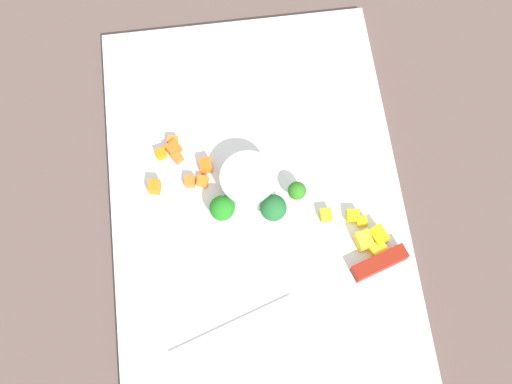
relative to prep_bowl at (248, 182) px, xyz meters
The scene contains 21 objects.
ground_plane 0.03m from the prep_bowl, 147.20° to the right, with size 4.00×4.00×0.00m, color brown.
cutting_board 0.03m from the prep_bowl, 147.20° to the right, with size 0.55×0.39×0.01m, color white.
prep_bowl is the anchor object (origin of this frame).
chef_knife 0.17m from the prep_bowl, 149.25° to the right, with size 0.12×0.31×0.02m.
carrot_dice_0 0.06m from the prep_bowl, 57.89° to the left, with size 0.02×0.02×0.02m, color orange.
carrot_dice_1 0.08m from the prep_bowl, 79.82° to the left, with size 0.01×0.01×0.01m, color orange.
carrot_dice_2 0.13m from the prep_bowl, 62.29° to the left, with size 0.01×0.01×0.01m, color orange.
carrot_dice_3 0.06m from the prep_bowl, 78.13° to the left, with size 0.01×0.01×0.01m, color orange.
carrot_dice_4 0.12m from the prep_bowl, 50.95° to the left, with size 0.01×0.01×0.01m, color orange.
carrot_dice_5 0.11m from the prep_bowl, 60.75° to the left, with size 0.01×0.01×0.01m, color orange.
carrot_dice_6 0.12m from the prep_bowl, 55.88° to the left, with size 0.02×0.02×0.01m, color orange.
carrot_dice_7 0.12m from the prep_bowl, 84.94° to the left, with size 0.01×0.02×0.02m, color orange.
pepper_dice_0 0.14m from the prep_bowl, 114.96° to the right, with size 0.02×0.01×0.01m, color yellow.
pepper_dice_1 0.19m from the prep_bowl, 125.64° to the right, with size 0.02×0.02×0.01m, color yellow.
pepper_dice_2 0.18m from the prep_bowl, 120.50° to the right, with size 0.02×0.02×0.02m, color yellow.
pepper_dice_3 0.17m from the prep_bowl, 124.95° to the right, with size 0.02×0.02×0.02m, color yellow.
pepper_dice_4 0.11m from the prep_bowl, 120.01° to the right, with size 0.02×0.01×0.01m, color yellow.
pepper_dice_5 0.16m from the prep_bowl, 116.29° to the right, with size 0.01×0.01×0.01m, color yellow.
broccoli_floret_0 0.06m from the prep_bowl, 109.86° to the right, with size 0.02×0.02×0.03m.
broccoli_floret_1 0.05m from the prep_bowl, 130.96° to the left, with size 0.03×0.03×0.04m.
broccoli_floret_2 0.05m from the prep_bowl, 147.25° to the right, with size 0.03×0.03×0.04m.
Camera 1 is at (-0.30, 0.04, 0.84)m, focal length 46.36 mm.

